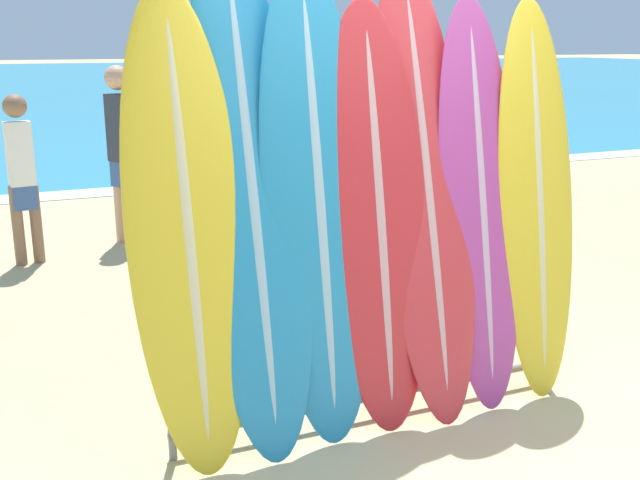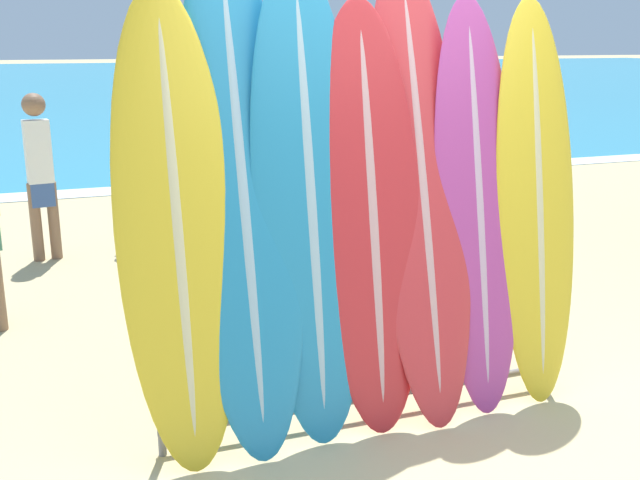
{
  "view_description": "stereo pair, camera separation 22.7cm",
  "coord_description": "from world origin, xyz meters",
  "px_view_note": "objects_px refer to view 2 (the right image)",
  "views": [
    {
      "loc": [
        -2.0,
        -2.68,
        1.98
      ],
      "look_at": [
        -0.3,
        1.39,
        0.79
      ],
      "focal_mm": 42.0,
      "sensor_mm": 36.0,
      "label": 1
    },
    {
      "loc": [
        -1.79,
        -2.76,
        1.98
      ],
      "look_at": [
        -0.3,
        1.39,
        0.79
      ],
      "focal_mm": 42.0,
      "sensor_mm": 36.0,
      "label": 2
    }
  ],
  "objects_px": {
    "surfboard_slot_4": "(421,193)",
    "surfboard_slot_6": "(536,204)",
    "surfboard_slot_0": "(177,229)",
    "person_near_water": "(40,171)",
    "surfboard_slot_5": "(477,208)",
    "surfboard_slot_3": "(371,219)",
    "person_mid_beach": "(390,183)",
    "surfboard_slot_1": "(242,199)",
    "person_far_left": "(139,147)",
    "surfboard_rack": "(371,344)",
    "surfboard_slot_2": "(310,205)"
  },
  "relations": [
    {
      "from": "surfboard_slot_5",
      "to": "surfboard_slot_6",
      "type": "distance_m",
      "value": 0.36
    },
    {
      "from": "person_mid_beach",
      "to": "person_far_left",
      "type": "relative_size",
      "value": 0.9
    },
    {
      "from": "surfboard_rack",
      "to": "person_near_water",
      "type": "bearing_deg",
      "value": 113.08
    },
    {
      "from": "surfboard_slot_4",
      "to": "person_near_water",
      "type": "xyz_separation_m",
      "value": [
        -1.92,
        3.71,
        -0.37
      ]
    },
    {
      "from": "surfboard_slot_1",
      "to": "person_near_water",
      "type": "height_order",
      "value": "surfboard_slot_1"
    },
    {
      "from": "surfboard_slot_4",
      "to": "person_far_left",
      "type": "height_order",
      "value": "surfboard_slot_4"
    },
    {
      "from": "surfboard_rack",
      "to": "surfboard_slot_0",
      "type": "bearing_deg",
      "value": 177.22
    },
    {
      "from": "surfboard_slot_1",
      "to": "person_far_left",
      "type": "xyz_separation_m",
      "value": [
        -0.04,
        4.07,
        -0.28
      ]
    },
    {
      "from": "surfboard_slot_5",
      "to": "surfboard_slot_6",
      "type": "relative_size",
      "value": 1.0
    },
    {
      "from": "person_near_water",
      "to": "surfboard_slot_0",
      "type": "bearing_deg",
      "value": -89.25
    },
    {
      "from": "surfboard_slot_0",
      "to": "surfboard_slot_5",
      "type": "height_order",
      "value": "surfboard_slot_0"
    },
    {
      "from": "surfboard_slot_5",
      "to": "person_mid_beach",
      "type": "height_order",
      "value": "surfboard_slot_5"
    },
    {
      "from": "surfboard_slot_3",
      "to": "surfboard_slot_4",
      "type": "distance_m",
      "value": 0.33
    },
    {
      "from": "surfboard_slot_1",
      "to": "person_near_water",
      "type": "distance_m",
      "value": 3.85
    },
    {
      "from": "person_mid_beach",
      "to": "surfboard_slot_1",
      "type": "bearing_deg",
      "value": 134.4
    },
    {
      "from": "surfboard_slot_0",
      "to": "person_far_left",
      "type": "distance_m",
      "value": 4.13
    },
    {
      "from": "surfboard_slot_2",
      "to": "person_near_water",
      "type": "bearing_deg",
      "value": 109.1
    },
    {
      "from": "surfboard_slot_6",
      "to": "person_far_left",
      "type": "distance_m",
      "value": 4.47
    },
    {
      "from": "surfboard_slot_0",
      "to": "person_far_left",
      "type": "xyz_separation_m",
      "value": [
        0.29,
        4.11,
        -0.17
      ]
    },
    {
      "from": "surfboard_slot_0",
      "to": "surfboard_slot_1",
      "type": "relative_size",
      "value": 0.91
    },
    {
      "from": "surfboard_slot_1",
      "to": "surfboard_slot_2",
      "type": "relative_size",
      "value": 1.04
    },
    {
      "from": "surfboard_slot_0",
      "to": "surfboard_slot_5",
      "type": "bearing_deg",
      "value": -0.23
    },
    {
      "from": "surfboard_slot_1",
      "to": "surfboard_slot_4",
      "type": "distance_m",
      "value": 0.96
    },
    {
      "from": "surfboard_slot_6",
      "to": "person_near_water",
      "type": "distance_m",
      "value": 4.59
    },
    {
      "from": "surfboard_slot_2",
      "to": "surfboard_slot_6",
      "type": "distance_m",
      "value": 1.3
    },
    {
      "from": "surfboard_rack",
      "to": "surfboard_slot_2",
      "type": "xyz_separation_m",
      "value": [
        -0.32,
        0.05,
        0.76
      ]
    },
    {
      "from": "surfboard_slot_2",
      "to": "surfboard_slot_3",
      "type": "bearing_deg",
      "value": -4.33
    },
    {
      "from": "surfboard_slot_3",
      "to": "person_mid_beach",
      "type": "relative_size",
      "value": 1.39
    },
    {
      "from": "surfboard_slot_2",
      "to": "surfboard_slot_5",
      "type": "relative_size",
      "value": 1.07
    },
    {
      "from": "person_far_left",
      "to": "person_near_water",
      "type": "bearing_deg",
      "value": -94.39
    },
    {
      "from": "person_mid_beach",
      "to": "surfboard_slot_3",
      "type": "bearing_deg",
      "value": 147.82
    },
    {
      "from": "surfboard_slot_3",
      "to": "person_far_left",
      "type": "relative_size",
      "value": 1.26
    },
    {
      "from": "surfboard_rack",
      "to": "surfboard_slot_1",
      "type": "bearing_deg",
      "value": 172.05
    },
    {
      "from": "surfboard_slot_2",
      "to": "surfboard_rack",
      "type": "bearing_deg",
      "value": -9.37
    },
    {
      "from": "surfboard_slot_3",
      "to": "person_near_water",
      "type": "xyz_separation_m",
      "value": [
        -1.61,
        3.77,
        -0.26
      ]
    },
    {
      "from": "person_near_water",
      "to": "person_mid_beach",
      "type": "height_order",
      "value": "person_mid_beach"
    },
    {
      "from": "surfboard_slot_1",
      "to": "surfboard_slot_6",
      "type": "height_order",
      "value": "surfboard_slot_1"
    },
    {
      "from": "surfboard_slot_0",
      "to": "surfboard_slot_6",
      "type": "bearing_deg",
      "value": -0.78
    },
    {
      "from": "surfboard_slot_4",
      "to": "person_mid_beach",
      "type": "distance_m",
      "value": 2.15
    },
    {
      "from": "surfboard_slot_1",
      "to": "surfboard_slot_6",
      "type": "xyz_separation_m",
      "value": [
        1.63,
        -0.07,
        -0.13
      ]
    },
    {
      "from": "surfboard_slot_0",
      "to": "person_near_water",
      "type": "relative_size",
      "value": 1.47
    },
    {
      "from": "surfboard_slot_4",
      "to": "surfboard_slot_6",
      "type": "bearing_deg",
      "value": -5.08
    },
    {
      "from": "person_far_left",
      "to": "surfboard_slot_5",
      "type": "bearing_deg",
      "value": -8.22
    },
    {
      "from": "surfboard_rack",
      "to": "surfboard_slot_4",
      "type": "bearing_deg",
      "value": 14.92
    },
    {
      "from": "surfboard_rack",
      "to": "surfboard_slot_5",
      "type": "bearing_deg",
      "value": 3.79
    },
    {
      "from": "surfboard_slot_2",
      "to": "surfboard_slot_3",
      "type": "height_order",
      "value": "surfboard_slot_2"
    },
    {
      "from": "surfboard_slot_6",
      "to": "person_near_water",
      "type": "xyz_separation_m",
      "value": [
        -2.6,
        3.77,
        -0.27
      ]
    },
    {
      "from": "surfboard_slot_0",
      "to": "surfboard_slot_2",
      "type": "xyz_separation_m",
      "value": [
        0.66,
        0.01,
        0.06
      ]
    },
    {
      "from": "surfboard_slot_3",
      "to": "person_far_left",
      "type": "distance_m",
      "value": 4.19
    },
    {
      "from": "surfboard_slot_1",
      "to": "surfboard_rack",
      "type": "bearing_deg",
      "value": -7.95
    }
  ]
}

